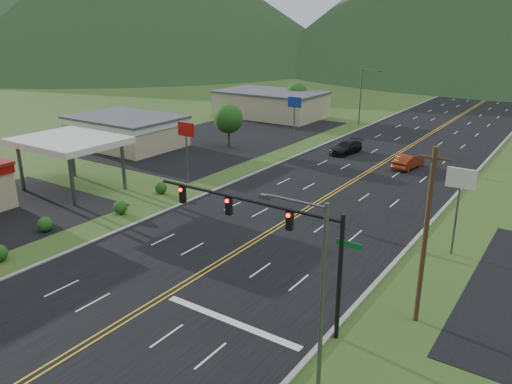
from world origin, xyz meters
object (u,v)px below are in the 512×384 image
Objects in this scene: car_dark_mid at (346,148)px; streetlight_west at (363,93)px; car_red_far at (408,162)px; traffic_signal at (273,228)px; streetlight_east at (316,285)px; gas_canopy at (69,142)px.

streetlight_west is at bearing 116.10° from car_dark_mid.
streetlight_west is 20.63m from car_dark_mid.
streetlight_west is 1.86× the size of car_red_far.
traffic_signal is 1.46× the size of streetlight_west.
streetlight_east is 0.90× the size of gas_canopy.
car_dark_mid is (-16.78, 40.78, -4.40)m from streetlight_east.
car_red_far is (-3.25, 34.33, -4.53)m from traffic_signal.
streetlight_east reaches higher than car_dark_mid.
car_red_far reaches higher than car_dark_mid.
gas_canopy is at bearing 160.12° from streetlight_east.
car_red_far is at bearing 101.71° from streetlight_east.
streetlight_west reaches higher than car_red_far.
streetlight_east reaches higher than gas_canopy.
streetlight_west is (-22.86, 60.00, 0.00)m from streetlight_east.
traffic_signal is 34.78m from car_red_far.
car_dark_mid is at bearing 60.33° from gas_canopy.
gas_canopy is (-33.18, 12.00, -0.31)m from streetlight_east.
streetlight_west is at bearing 77.87° from gas_canopy.
streetlight_east is 39.39m from car_red_far.
car_dark_mid is at bearing 108.18° from traffic_signal.
traffic_signal is 2.45× the size of car_dark_mid.
streetlight_east is at bearing -69.14° from streetlight_west.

